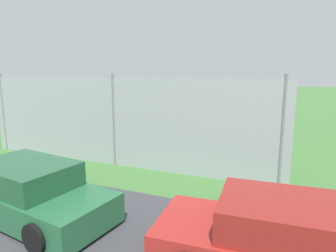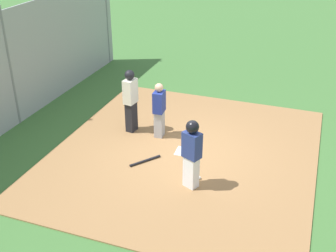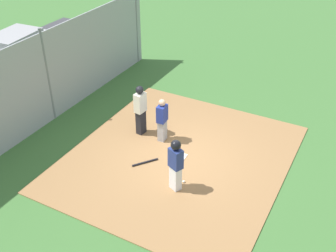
{
  "view_description": "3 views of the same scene",
  "coord_description": "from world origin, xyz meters",
  "px_view_note": "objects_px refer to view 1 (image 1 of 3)",
  "views": [
    {
      "loc": [
        5.76,
        -13.72,
        3.35
      ],
      "look_at": [
        0.3,
        -0.63,
        0.74
      ],
      "focal_mm": 30.53,
      "sensor_mm": 36.0,
      "label": 1
    },
    {
      "loc": [
        8.86,
        2.77,
        5.58
      ],
      "look_at": [
        0.53,
        -0.25,
        0.99
      ],
      "focal_mm": 45.62,
      "sensor_mm": 36.0,
      "label": 2
    },
    {
      "loc": [
        9.25,
        4.58,
        7.79
      ],
      "look_at": [
        -0.33,
        -0.55,
        0.82
      ],
      "focal_mm": 44.13,
      "sensor_mm": 36.0,
      "label": 3
    }
  ],
  "objects_px": {
    "catcher": "(150,124)",
    "baseball_bat": "(176,140)",
    "home_plate": "(167,137)",
    "catcher_mask": "(139,138)",
    "parked_car_green": "(29,192)",
    "baseball": "(190,135)",
    "parked_car_red": "(283,241)",
    "runner": "(195,120)",
    "umpire": "(141,124)"
  },
  "relations": [
    {
      "from": "catcher",
      "to": "baseball_bat",
      "type": "relative_size",
      "value": 1.8
    },
    {
      "from": "home_plate",
      "to": "catcher_mask",
      "type": "distance_m",
      "value": 1.6
    },
    {
      "from": "baseball_bat",
      "to": "catcher",
      "type": "bearing_deg",
      "value": -136.55
    },
    {
      "from": "catcher",
      "to": "baseball_bat",
      "type": "xyz_separation_m",
      "value": [
        1.36,
        0.15,
        -0.75
      ]
    },
    {
      "from": "parked_car_green",
      "to": "baseball",
      "type": "bearing_deg",
      "value": 93.88
    },
    {
      "from": "parked_car_red",
      "to": "baseball",
      "type": "bearing_deg",
      "value": -66.88
    },
    {
      "from": "parked_car_green",
      "to": "parked_car_red",
      "type": "distance_m",
      "value": 5.53
    },
    {
      "from": "runner",
      "to": "baseball_bat",
      "type": "bearing_deg",
      "value": 90.87
    },
    {
      "from": "umpire",
      "to": "baseball",
      "type": "height_order",
      "value": "umpire"
    },
    {
      "from": "home_plate",
      "to": "catcher_mask",
      "type": "bearing_deg",
      "value": -134.33
    },
    {
      "from": "runner",
      "to": "parked_car_red",
      "type": "height_order",
      "value": "runner"
    },
    {
      "from": "runner",
      "to": "parked_car_red",
      "type": "bearing_deg",
      "value": 139.44
    },
    {
      "from": "baseball_bat",
      "to": "baseball",
      "type": "bearing_deg",
      "value": 117.02
    },
    {
      "from": "umpire",
      "to": "parked_car_red",
      "type": "bearing_deg",
      "value": -130.63
    },
    {
      "from": "runner",
      "to": "catcher_mask",
      "type": "bearing_deg",
      "value": 59.19
    },
    {
      "from": "umpire",
      "to": "runner",
      "type": "relative_size",
      "value": 1.09
    },
    {
      "from": "home_plate",
      "to": "parked_car_green",
      "type": "bearing_deg",
      "value": -87.87
    },
    {
      "from": "home_plate",
      "to": "runner",
      "type": "xyz_separation_m",
      "value": [
        1.34,
        0.58,
        0.91
      ]
    },
    {
      "from": "catcher_mask",
      "to": "runner",
      "type": "bearing_deg",
      "value": 35.05
    },
    {
      "from": "baseball",
      "to": "runner",
      "type": "bearing_deg",
      "value": -18.54
    },
    {
      "from": "baseball",
      "to": "parked_car_green",
      "type": "height_order",
      "value": "parked_car_green"
    },
    {
      "from": "catcher_mask",
      "to": "home_plate",
      "type": "bearing_deg",
      "value": 45.67
    },
    {
      "from": "parked_car_red",
      "to": "catcher",
      "type": "bearing_deg",
      "value": -54.81
    },
    {
      "from": "parked_car_green",
      "to": "home_plate",
      "type": "bearing_deg",
      "value": 99.96
    },
    {
      "from": "home_plate",
      "to": "catcher",
      "type": "height_order",
      "value": "catcher"
    },
    {
      "from": "runner",
      "to": "catcher_mask",
      "type": "relative_size",
      "value": 6.75
    },
    {
      "from": "catcher_mask",
      "to": "baseball",
      "type": "distance_m",
      "value": 2.81
    },
    {
      "from": "home_plate",
      "to": "parked_car_green",
      "type": "distance_m",
      "value": 9.19
    },
    {
      "from": "catcher",
      "to": "runner",
      "type": "xyz_separation_m",
      "value": [
        1.94,
        1.49,
        0.14
      ]
    },
    {
      "from": "parked_car_green",
      "to": "catcher_mask",
      "type": "bearing_deg",
      "value": 108.11
    },
    {
      "from": "catcher_mask",
      "to": "parked_car_green",
      "type": "distance_m",
      "value": 8.18
    },
    {
      "from": "home_plate",
      "to": "umpire",
      "type": "distance_m",
      "value": 2.06
    },
    {
      "from": "umpire",
      "to": "baseball",
      "type": "relative_size",
      "value": 23.79
    },
    {
      "from": "baseball",
      "to": "parked_car_red",
      "type": "bearing_deg",
      "value": -63.42
    },
    {
      "from": "umpire",
      "to": "catcher",
      "type": "bearing_deg",
      "value": 5.59
    },
    {
      "from": "catcher",
      "to": "home_plate",
      "type": "bearing_deg",
      "value": -37.33
    },
    {
      "from": "parked_car_green",
      "to": "parked_car_red",
      "type": "relative_size",
      "value": 1.02
    },
    {
      "from": "umpire",
      "to": "parked_car_red",
      "type": "height_order",
      "value": "umpire"
    },
    {
      "from": "parked_car_green",
      "to": "parked_car_red",
      "type": "xyz_separation_m",
      "value": [
        5.52,
        0.17,
        0.0
      ]
    },
    {
      "from": "parked_car_red",
      "to": "umpire",
      "type": "bearing_deg",
      "value": -51.63
    },
    {
      "from": "umpire",
      "to": "parked_car_green",
      "type": "distance_m",
      "value": 7.5
    },
    {
      "from": "catcher",
      "to": "catcher_mask",
      "type": "bearing_deg",
      "value": 110.44
    },
    {
      "from": "baseball",
      "to": "baseball_bat",
      "type": "bearing_deg",
      "value": -100.12
    },
    {
      "from": "umpire",
      "to": "runner",
      "type": "height_order",
      "value": "umpire"
    },
    {
      "from": "runner",
      "to": "parked_car_red",
      "type": "xyz_separation_m",
      "value": [
        4.53,
        -9.58,
        -0.34
      ]
    },
    {
      "from": "umpire",
      "to": "parked_car_green",
      "type": "relative_size",
      "value": 0.4
    },
    {
      "from": "baseball_bat",
      "to": "catcher_mask",
      "type": "height_order",
      "value": "catcher_mask"
    },
    {
      "from": "baseball_bat",
      "to": "parked_car_red",
      "type": "relative_size",
      "value": 0.2
    },
    {
      "from": "umpire",
      "to": "baseball_bat",
      "type": "height_order",
      "value": "umpire"
    },
    {
      "from": "catcher",
      "to": "umpire",
      "type": "xyz_separation_m",
      "value": [
        -0.03,
        -0.83,
        0.15
      ]
    }
  ]
}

